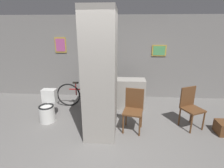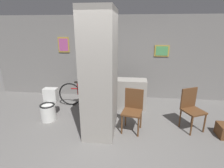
{
  "view_description": "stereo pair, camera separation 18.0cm",
  "coord_description": "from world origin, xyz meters",
  "px_view_note": "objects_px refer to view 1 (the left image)",
  "views": [
    {
      "loc": [
        0.41,
        -2.95,
        2.23
      ],
      "look_at": [
        0.15,
        0.99,
        0.95
      ],
      "focal_mm": 28.0,
      "sensor_mm": 36.0,
      "label": 1
    },
    {
      "loc": [
        0.59,
        -2.93,
        2.23
      ],
      "look_at": [
        0.15,
        0.99,
        0.95
      ],
      "focal_mm": 28.0,
      "sensor_mm": 36.0,
      "label": 2
    }
  ],
  "objects_px": {
    "chair_near_pillar": "(133,108)",
    "bicycle": "(84,95)",
    "toilet": "(48,108)",
    "chair_by_doorway": "(190,106)",
    "bottle_tall": "(107,74)"
  },
  "relations": [
    {
      "from": "chair_near_pillar",
      "to": "chair_by_doorway",
      "type": "height_order",
      "value": "same"
    },
    {
      "from": "chair_near_pillar",
      "to": "chair_by_doorway",
      "type": "relative_size",
      "value": 1.0
    },
    {
      "from": "chair_by_doorway",
      "to": "bottle_tall",
      "type": "height_order",
      "value": "bottle_tall"
    },
    {
      "from": "toilet",
      "to": "bicycle",
      "type": "height_order",
      "value": "toilet"
    },
    {
      "from": "chair_near_pillar",
      "to": "bicycle",
      "type": "xyz_separation_m",
      "value": [
        -1.36,
        1.11,
        -0.16
      ]
    },
    {
      "from": "bottle_tall",
      "to": "chair_near_pillar",
      "type": "bearing_deg",
      "value": -59.75
    },
    {
      "from": "chair_near_pillar",
      "to": "bicycle",
      "type": "bearing_deg",
      "value": 152.07
    },
    {
      "from": "bicycle",
      "to": "bottle_tall",
      "type": "xyz_separation_m",
      "value": [
        0.67,
        0.09,
        0.61
      ]
    },
    {
      "from": "bicycle",
      "to": "bottle_tall",
      "type": "height_order",
      "value": "bottle_tall"
    },
    {
      "from": "toilet",
      "to": "chair_near_pillar",
      "type": "distance_m",
      "value": 2.13
    },
    {
      "from": "bicycle",
      "to": "chair_near_pillar",
      "type": "bearing_deg",
      "value": -39.11
    },
    {
      "from": "toilet",
      "to": "bottle_tall",
      "type": "distance_m",
      "value": 1.81
    },
    {
      "from": "toilet",
      "to": "bicycle",
      "type": "relative_size",
      "value": 0.46
    },
    {
      "from": "toilet",
      "to": "chair_by_doorway",
      "type": "bearing_deg",
      "value": -1.08
    },
    {
      "from": "chair_near_pillar",
      "to": "bicycle",
      "type": "distance_m",
      "value": 1.77
    }
  ]
}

